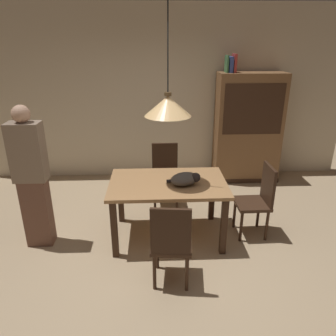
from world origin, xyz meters
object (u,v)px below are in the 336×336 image
Objects in this scene: pendant_lamp at (168,106)px; dining_table at (168,190)px; chair_far_back at (165,172)px; chair_right_side at (259,198)px; hutch_bookcase at (248,131)px; book_blue_wide at (230,64)px; book_red_tall at (234,63)px; book_green_slim at (227,64)px; cat_sleeping at (186,179)px; person_standing at (32,178)px; chair_near_front at (171,242)px.

dining_table is at bearing -88.21° from pendant_lamp.
chair_right_side is (1.13, -0.88, 0.00)m from chair_far_back.
hutch_bookcase is at bearing 50.63° from dining_table.
chair_far_back is at bearing 90.04° from dining_table.
hutch_bookcase is (1.45, 0.89, 0.38)m from chair_far_back.
book_red_tall is at bearing 0.00° from book_blue_wide.
book_green_slim is (1.01, 1.77, 0.32)m from pendant_lamp.
dining_table is 2.29m from hutch_bookcase.
hutch_bookcase is at bearing -0.23° from book_blue_wide.
person_standing is (-1.76, 0.01, 0.03)m from cat_sleeping.
chair_right_side is 1.00× the size of chair_near_front.
chair_near_front is at bearing -112.16° from book_blue_wide.
book_blue_wide reaches higher than chair_far_back.
pendant_lamp is (-0.20, 0.09, 0.84)m from cat_sleeping.
chair_near_front is (-0.01, -0.88, -0.14)m from dining_table.
person_standing is at bearing -178.35° from chair_right_side.
cat_sleeping is 0.31× the size of pendant_lamp.
chair_near_front is at bearing -90.24° from chair_far_back.
book_green_slim is 0.15× the size of person_standing.
book_red_tall reaches higher than chair_far_back.
person_standing is at bearing 152.67° from chair_near_front.
hutch_bookcase is 7.12× the size of book_green_slim.
chair_far_back is 1.00× the size of chair_near_front.
chair_far_back is at bearing -141.92° from book_red_tall.
hutch_bookcase is 1.14m from book_red_tall.
cat_sleeping is 1.76m from person_standing.
book_blue_wide is at bearing 39.68° from chair_far_back.
chair_near_front is 3.58× the size of book_green_slim.
pendant_lamp is 2.06m from book_green_slim.
chair_near_front is 3.19m from book_green_slim.
chair_far_back is 3.88× the size of book_blue_wide.
chair_near_front is 3.88× the size of book_blue_wide.
pendant_lamp is at bearing 91.79° from dining_table.
dining_table is at bearing -129.37° from hutch_bookcase.
dining_table is at bearing -121.19° from book_blue_wide.
chair_far_back is (-0.00, 0.88, -0.14)m from dining_table.
cat_sleeping is at bearing -24.12° from pendant_lamp.
chair_right_side is 2.30m from book_red_tall.
pendant_lamp is at bearing -119.81° from book_green_slim.
chair_right_side is at bearing 1.65° from person_standing.
person_standing is at bearing -144.97° from book_blue_wide.
person_standing is at bearing 179.53° from cat_sleeping.
chair_right_side is at bearing -88.06° from book_blue_wide.
chair_right_side is 1.44m from chair_near_front.
chair_far_back is 2.01m from book_blue_wide.
book_red_tall reaches higher than person_standing.
book_blue_wide is at bearing 35.03° from person_standing.
book_blue_wide is at bearing 58.81° from dining_table.
hutch_bookcase is 7.71× the size of book_blue_wide.
chair_near_front is 1.45m from pendant_lamp.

